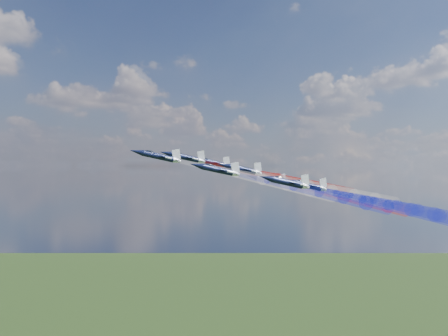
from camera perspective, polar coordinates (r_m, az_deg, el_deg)
jet_lead at (r=130.43m, az=-7.19°, el=1.26°), size 15.84×13.49×7.28m
trail_lead at (r=141.65m, az=4.17°, el=-1.23°), size 47.53×13.88×14.38m
jet_inner_left at (r=125.89m, az=-0.72°, el=-0.20°), size 15.84×13.49×7.28m
trail_inner_left at (r=140.16m, az=10.31°, el=-2.61°), size 47.53×13.88×14.38m
jet_inner_right at (r=143.38m, az=-4.29°, el=1.17°), size 15.84×13.49×7.28m
trail_inner_right at (r=155.66m, az=5.87°, el=-1.11°), size 47.53×13.88×14.38m
jet_outer_left at (r=119.99m, az=6.89°, el=-1.58°), size 15.84×13.49×7.28m
trail_outer_left at (r=137.54m, az=17.40°, el=-3.85°), size 47.53×13.88×14.38m
jet_center_third at (r=139.87m, az=1.97°, el=-0.14°), size 15.84×13.49×7.28m
trail_center_third at (r=155.00m, az=11.71°, el=-2.32°), size 47.53×13.88×14.38m
jet_outer_right at (r=160.32m, az=-1.28°, el=0.60°), size 15.84×13.49×7.28m
trail_outer_right at (r=173.73m, az=7.63°, el=-1.40°), size 47.53×13.88×14.38m
jet_rear_left at (r=134.73m, az=9.06°, el=-1.89°), size 15.84×13.49×7.28m
trail_rear_left at (r=152.90m, az=18.28°, el=-3.89°), size 47.53×13.88×14.38m
jet_rear_right at (r=154.16m, az=4.86°, el=-1.34°), size 15.84×13.49×7.28m
trail_rear_right at (r=170.39m, az=13.49°, el=-3.21°), size 47.53×13.88×14.38m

